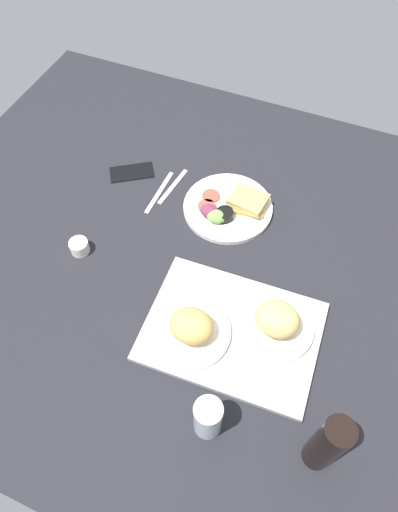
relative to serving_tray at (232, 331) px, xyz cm
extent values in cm
cube|color=black|center=(14.41, -19.76, -2.30)|extent=(190.00, 150.00, 3.00)
cube|color=#9EA0A3|center=(0.00, 0.00, 0.00)|extent=(46.48, 35.04, 1.60)
cylinder|color=white|center=(-10.00, -5.00, 1.50)|extent=(20.41, 20.41, 1.40)
ellipsoid|color=#DBB266|center=(-10.03, -4.80, 6.19)|extent=(11.72, 10.12, 7.99)
cylinder|color=white|center=(10.00, 5.00, 1.50)|extent=(21.56, 21.56, 1.40)
ellipsoid|color=tan|center=(9.31, 5.32, 6.10)|extent=(11.45, 9.89, 7.81)
cylinder|color=white|center=(16.01, -39.30, 0.00)|extent=(27.99, 27.99, 1.60)
cube|color=tan|center=(10.41, -41.82, 1.50)|extent=(12.18, 10.49, 1.40)
cube|color=#B2C66B|center=(10.41, -41.82, 2.70)|extent=(11.64, 9.79, 1.00)
cube|color=tan|center=(10.41, -41.82, 3.90)|extent=(12.00, 10.25, 1.40)
cylinder|color=#D14738|center=(22.30, -40.70, 1.20)|extent=(5.60, 5.60, 0.80)
cylinder|color=#D14738|center=(21.88, -36.22, 1.20)|extent=(5.60, 5.60, 0.80)
cylinder|color=black|center=(15.31, -34.40, 2.30)|extent=(5.20, 5.20, 3.00)
cylinder|color=#EFEACC|center=(15.31, -34.40, 3.40)|extent=(4.26, 4.26, 0.60)
ellipsoid|color=#729E4C|center=(17.41, -32.58, 2.60)|extent=(6.00, 4.80, 3.60)
ellipsoid|color=#6B2D47|center=(19.92, -33.70, 2.60)|extent=(6.00, 4.80, 3.60)
cylinder|color=silver|center=(-3.03, 24.54, 5.80)|extent=(6.56, 6.56, 13.21)
cylinder|color=black|center=(-28.24, 21.20, 10.80)|extent=(6.40, 6.40, 23.20)
cylinder|color=silver|center=(50.65, -7.50, 1.20)|extent=(5.60, 5.60, 4.00)
cube|color=#B7B7BC|center=(36.01, -41.30, -0.55)|extent=(3.40, 17.05, 0.50)
cube|color=#B7B7BC|center=(39.01, -37.30, -0.55)|extent=(1.53, 19.01, 0.50)
cube|color=black|center=(51.35, -41.70, -0.40)|extent=(15.98, 13.97, 0.80)
camera|label=1|loc=(-11.95, 51.01, 111.68)|focal=32.38mm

